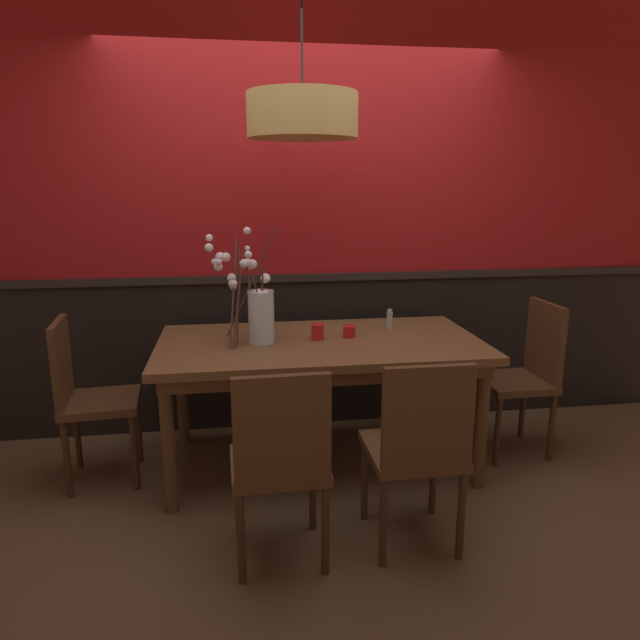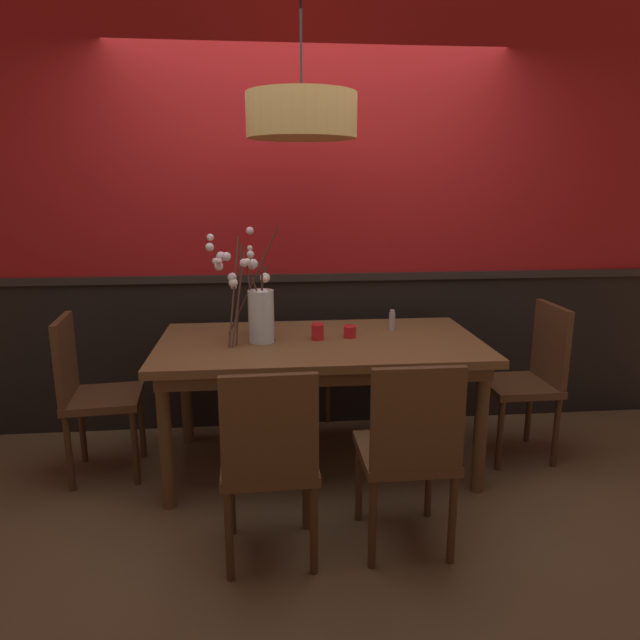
% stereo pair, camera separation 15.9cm
% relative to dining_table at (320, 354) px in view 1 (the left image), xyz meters
% --- Properties ---
extents(ground_plane, '(24.00, 24.00, 0.00)m').
position_rel_dining_table_xyz_m(ground_plane, '(0.00, 0.00, -0.70)').
color(ground_plane, brown).
extents(back_wall, '(5.29, 0.14, 2.84)m').
position_rel_dining_table_xyz_m(back_wall, '(0.00, 0.68, 0.72)').
color(back_wall, black).
rests_on(back_wall, ground).
extents(dining_table, '(1.85, 0.98, 0.78)m').
position_rel_dining_table_xyz_m(dining_table, '(0.00, 0.00, 0.00)').
color(dining_table, brown).
rests_on(dining_table, ground).
extents(chair_head_east_end, '(0.42, 0.41, 0.96)m').
position_rel_dining_table_xyz_m(chair_head_east_end, '(1.29, 0.00, -0.17)').
color(chair_head_east_end, '#4C301C').
rests_on(chair_head_east_end, ground).
extents(chair_near_side_left, '(0.43, 0.41, 0.92)m').
position_rel_dining_table_xyz_m(chair_near_side_left, '(-0.31, -0.91, -0.18)').
color(chair_near_side_left, '#4C301C').
rests_on(chair_near_side_left, ground).
extents(chair_far_side_right, '(0.44, 0.46, 0.94)m').
position_rel_dining_table_xyz_m(chair_far_side_right, '(0.28, 0.89, -0.17)').
color(chair_far_side_right, '#4C301C').
rests_on(chair_far_side_right, ground).
extents(chair_near_side_right, '(0.42, 0.43, 0.93)m').
position_rel_dining_table_xyz_m(chair_near_side_right, '(0.31, -0.87, -0.18)').
color(chair_near_side_right, '#4C301C').
rests_on(chair_near_side_right, ground).
extents(chair_head_west_end, '(0.44, 0.44, 0.94)m').
position_rel_dining_table_xyz_m(chair_head_west_end, '(-1.31, 0.00, -0.17)').
color(chair_head_west_end, '#4C301C').
rests_on(chair_head_west_end, ground).
extents(chair_far_side_left, '(0.42, 0.39, 0.89)m').
position_rel_dining_table_xyz_m(chair_far_side_left, '(-0.29, 0.89, -0.19)').
color(chair_far_side_left, '#4C301C').
rests_on(chair_far_side_left, ground).
extents(vase_with_blossoms, '(0.41, 0.47, 0.63)m').
position_rel_dining_table_xyz_m(vase_with_blossoms, '(-0.36, 0.02, 0.29)').
color(vase_with_blossoms, silver).
rests_on(vase_with_blossoms, dining_table).
extents(candle_holder_nearer_center, '(0.08, 0.08, 0.07)m').
position_rel_dining_table_xyz_m(candle_holder_nearer_center, '(0.18, 0.04, 0.12)').
color(candle_holder_nearer_center, red).
rests_on(candle_holder_nearer_center, dining_table).
extents(candle_holder_nearer_edge, '(0.08, 0.08, 0.10)m').
position_rel_dining_table_xyz_m(candle_holder_nearer_edge, '(-0.01, 0.02, 0.13)').
color(candle_holder_nearer_edge, red).
rests_on(candle_holder_nearer_edge, dining_table).
extents(condiment_bottle, '(0.04, 0.04, 0.12)m').
position_rel_dining_table_xyz_m(condiment_bottle, '(0.47, 0.20, 0.14)').
color(condiment_bottle, '#ADADB2').
rests_on(condiment_bottle, dining_table).
extents(pendant_lamp, '(0.57, 0.57, 0.96)m').
position_rel_dining_table_xyz_m(pendant_lamp, '(-0.10, -0.08, 1.30)').
color(pendant_lamp, tan).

